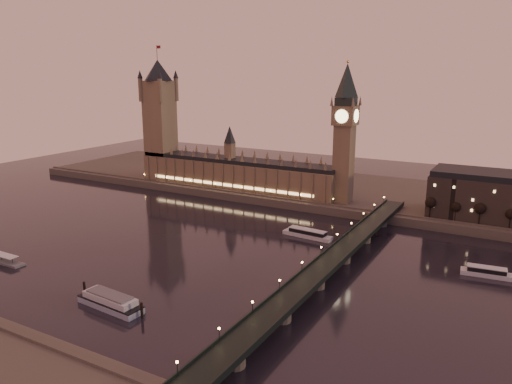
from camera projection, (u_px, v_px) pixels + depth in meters
ground at (188, 245)px, 302.97m from camera, size 700.00×700.00×0.00m
far_embankment at (333, 190)px, 427.67m from camera, size 560.00×130.00×6.00m
palace_of_westminster at (236, 170)px, 419.30m from camera, size 180.00×26.62×52.00m
victoria_tower at (160, 113)px, 446.78m from camera, size 31.68×31.68×118.00m
big_ben at (345, 125)px, 364.44m from camera, size 17.68×17.68×104.00m
westminster_bridge at (331, 264)px, 258.07m from camera, size 13.20×260.00×15.30m
bare_tree_0 at (431, 204)px, 334.03m from camera, size 6.52×6.52×13.27m
bare_tree_1 at (457, 207)px, 326.39m from camera, size 6.52×6.52×13.27m
bare_tree_2 at (483, 210)px, 318.76m from camera, size 6.52×6.52×13.27m
bare_tree_3 at (511, 214)px, 311.12m from camera, size 6.52×6.52×13.27m
cruise_boat_a at (308, 234)px, 316.17m from camera, size 33.16×9.75×5.23m
cruise_boat_c at (487, 272)px, 256.44m from camera, size 25.42×9.29×4.97m
moored_barge at (110, 301)px, 222.21m from camera, size 39.12×12.25×7.19m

